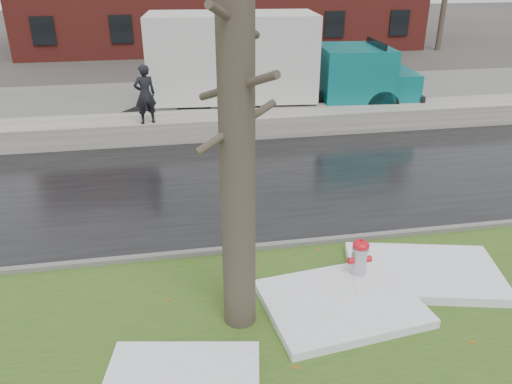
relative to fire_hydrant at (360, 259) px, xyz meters
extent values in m
plane|color=#47423D|center=(-1.05, 0.47, -0.53)|extent=(120.00, 120.00, 0.00)
cube|color=#274B19|center=(-1.05, -0.78, -0.51)|extent=(60.00, 4.50, 0.04)
cube|color=black|center=(-1.05, 4.97, -0.52)|extent=(60.00, 7.00, 0.03)
cube|color=slate|center=(-1.05, 13.47, -0.52)|extent=(60.00, 9.00, 0.03)
cube|color=slate|center=(-1.05, 1.47, -0.46)|extent=(60.00, 0.15, 0.14)
cube|color=#B1ABA2|center=(-1.05, 9.17, -0.16)|extent=(60.00, 1.60, 0.75)
cylinder|color=brown|center=(-7.05, 26.47, 2.72)|extent=(0.36, 0.36, 6.50)
cylinder|color=#AAABB2|center=(0.00, -0.01, -0.10)|extent=(0.26, 0.26, 0.79)
ellipsoid|color=red|center=(0.00, -0.01, 0.30)|extent=(0.31, 0.31, 0.18)
cylinder|color=red|center=(0.00, -0.01, 0.40)|extent=(0.06, 0.06, 0.06)
cylinder|color=red|center=(-0.16, -0.01, -0.02)|extent=(0.11, 0.12, 0.12)
cylinder|color=red|center=(0.16, -0.01, -0.02)|extent=(0.11, 0.12, 0.12)
cylinder|color=#AAABB2|center=(0.00, 0.16, -0.02)|extent=(0.16, 0.11, 0.16)
cylinder|color=brown|center=(-2.35, -0.68, 2.80)|extent=(0.59, 0.59, 6.58)
cylinder|color=brown|center=(-2.35, -0.68, 3.46)|extent=(0.96, 1.44, 0.68)
cylinder|color=brown|center=(-2.35, -0.68, 4.30)|extent=(0.89, 1.28, 0.62)
cylinder|color=brown|center=(-2.35, -0.68, 2.89)|extent=(1.27, 0.72, 0.59)
cube|color=black|center=(0.62, 11.02, 0.19)|extent=(8.95, 1.89, 0.24)
cube|color=beige|center=(-0.82, 11.14, 1.80)|extent=(6.22, 3.30, 3.00)
cube|color=#0C6C70|center=(3.77, 10.74, 1.13)|extent=(2.78, 2.88, 1.89)
cube|color=#0C6C70|center=(5.38, 10.59, 0.69)|extent=(1.54, 2.55, 1.00)
cube|color=black|center=(4.55, 10.67, 1.80)|extent=(0.29, 2.22, 1.00)
cube|color=black|center=(-4.47, 11.47, -0.17)|extent=(2.01, 1.50, 0.75)
cylinder|color=black|center=(4.50, 9.50, 0.08)|extent=(1.25, 0.44, 1.22)
cylinder|color=black|center=(4.70, 11.82, 0.08)|extent=(1.25, 0.44, 1.22)
cylinder|color=black|center=(-0.59, 9.95, 0.08)|extent=(1.25, 0.44, 1.22)
cylinder|color=black|center=(-0.39, 12.28, 0.08)|extent=(1.25, 0.44, 1.22)
cylinder|color=black|center=(-2.36, 10.11, 0.08)|extent=(1.25, 0.44, 1.22)
cylinder|color=black|center=(-2.16, 12.43, 0.08)|extent=(1.25, 0.44, 1.22)
imported|color=black|center=(-3.96, 8.57, 1.16)|extent=(0.79, 0.63, 1.88)
cube|color=white|center=(-0.56, -0.68, -0.41)|extent=(2.83, 2.31, 0.16)
cube|color=white|center=(1.30, -0.08, -0.40)|extent=(3.14, 2.40, 0.18)
camera|label=1|loc=(-3.28, -7.35, 5.03)|focal=35.00mm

